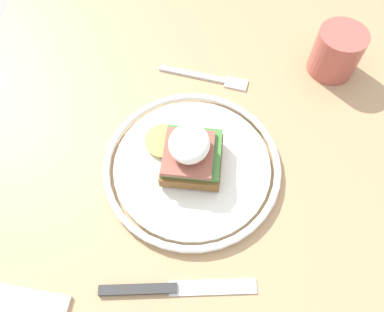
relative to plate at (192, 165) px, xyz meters
The scene contains 7 objects.
ground_plane 0.78m from the plate, 47.47° to the left, with size 6.00×6.00×0.00m, color #9E9993.
dining_table 0.13m from the plate, 47.47° to the left, with size 1.11×0.79×0.77m.
plate is the anchor object (origin of this frame).
sandwich 0.03m from the plate, 111.17° to the right, with size 0.10×0.11×0.07m.
fork 0.17m from the plate, behind, with size 0.04×0.15×0.00m.
knife 0.17m from the plate, ahead, with size 0.04×0.19×0.01m.
cup 0.30m from the plate, 135.24° to the left, with size 0.08×0.08×0.08m.
Camera 1 is at (0.23, 0.01, 1.25)m, focal length 35.00 mm.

